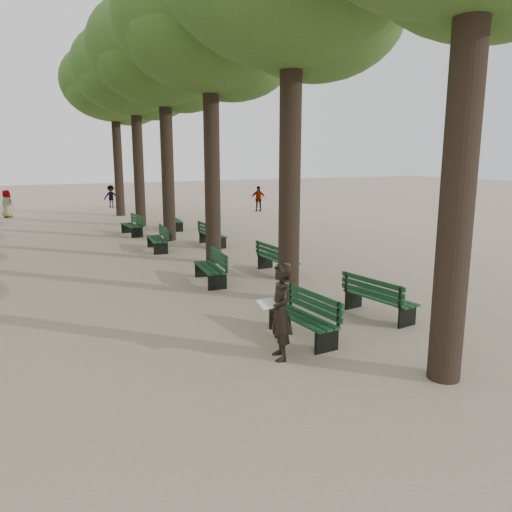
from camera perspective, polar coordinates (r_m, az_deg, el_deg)
name	(u,v)px	position (r m, az deg, el deg)	size (l,w,h in m)	color
ground	(300,351)	(9.40, 5.01, -10.80)	(120.00, 120.00, 0.00)	tan
tree_central_2	(210,20)	(17.05, -5.33, 25.31)	(6.00, 6.00, 9.95)	#33261C
tree_central_3	(163,50)	(21.67, -10.54, 22.16)	(6.00, 6.00, 9.95)	#33261C
tree_central_4	(134,69)	(26.43, -13.77, 20.05)	(6.00, 6.00, 9.95)	#33261C
tree_central_5	(114,82)	(31.26, -15.95, 18.55)	(6.00, 6.00, 9.95)	#33261C
bench_left_0	(302,326)	(9.90, 5.25, -7.94)	(0.69, 1.83, 0.92)	black
bench_left_1	(210,274)	(14.14, -5.29, -2.02)	(0.79, 1.86, 0.92)	black
bench_left_2	(157,244)	(19.24, -11.24, 1.41)	(0.76, 1.85, 0.92)	black
bench_left_3	(132,229)	(23.26, -14.01, 2.99)	(0.69, 1.83, 0.92)	black
bench_right_0	(379,305)	(11.50, 13.88, -5.47)	(0.81, 1.86, 0.92)	black
bench_right_1	(277,265)	(15.22, 2.47, -1.01)	(0.59, 1.81, 0.92)	black
bench_right_2	(212,239)	(19.99, -5.00, 1.95)	(0.58, 1.80, 0.92)	black
bench_right_3	(175,224)	(24.61, -9.27, 3.63)	(0.80, 1.86, 0.92)	black
man_with_map	(280,312)	(8.78, 2.81, -6.37)	(0.68, 0.76, 1.74)	black
pedestrian_c	(258,199)	(32.38, 0.25, 6.58)	(0.95, 0.32, 1.62)	#262628
pedestrian_b	(111,196)	(36.09, -16.23, 6.56)	(0.99, 0.31, 1.53)	#262628
pedestrian_d	(7,204)	(32.35, -26.58, 5.35)	(0.78, 0.32, 1.59)	#262628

